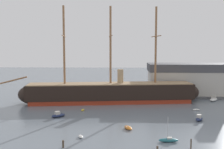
# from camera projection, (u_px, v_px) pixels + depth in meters

# --- Properties ---
(tall_ship) EXTENTS (65.14, 16.43, 31.37)m
(tall_ship) POSITION_uv_depth(u_px,v_px,m) (111.00, 92.00, 92.88)
(tall_ship) COLOR maroon
(tall_ship) RESTS_ON ground
(dinghy_foreground_left) EXTENTS (1.50, 2.15, 0.47)m
(dinghy_foreground_left) POSITION_uv_depth(u_px,v_px,m) (81.00, 136.00, 57.53)
(dinghy_foreground_left) COLOR silver
(dinghy_foreground_left) RESTS_ON ground
(sailboat_foreground_right) EXTENTS (3.85, 1.25, 4.97)m
(sailboat_foreground_right) POSITION_uv_depth(u_px,v_px,m) (168.00, 140.00, 54.87)
(sailboat_foreground_right) COLOR #236670
(sailboat_foreground_right) RESTS_ON ground
(dinghy_near_centre) EXTENTS (2.39, 3.20, 0.69)m
(dinghy_near_centre) POSITION_uv_depth(u_px,v_px,m) (128.00, 128.00, 63.34)
(dinghy_near_centre) COLOR orange
(dinghy_near_centre) RESTS_ON ground
(motorboat_mid_left) EXTENTS (3.93, 3.69, 1.60)m
(motorboat_mid_left) POSITION_uv_depth(u_px,v_px,m) (58.00, 115.00, 74.01)
(motorboat_mid_left) COLOR #1E284C
(motorboat_mid_left) RESTS_ON ground
(motorboat_mid_right) EXTENTS (3.01, 4.05, 1.57)m
(motorboat_mid_right) POSITION_uv_depth(u_px,v_px,m) (199.00, 118.00, 70.68)
(motorboat_mid_right) COLOR #1E284C
(motorboat_mid_right) RESTS_ON ground
(dinghy_alongside_bow) EXTENTS (0.99, 1.98, 0.45)m
(dinghy_alongside_bow) POSITION_uv_depth(u_px,v_px,m) (83.00, 110.00, 81.49)
(dinghy_alongside_bow) COLOR gold
(dinghy_alongside_bow) RESTS_ON ground
(dinghy_alongside_stern) EXTENTS (2.33, 1.40, 0.51)m
(dinghy_alongside_stern) POSITION_uv_depth(u_px,v_px,m) (196.00, 110.00, 81.56)
(dinghy_alongside_stern) COLOR silver
(dinghy_alongside_stern) RESTS_ON ground
(motorboat_far_left) EXTENTS (4.16, 3.07, 1.62)m
(motorboat_far_left) POSITION_uv_depth(u_px,v_px,m) (48.00, 96.00, 102.17)
(motorboat_far_left) COLOR #B22D28
(motorboat_far_left) RESTS_ON ground
(motorboat_far_right) EXTENTS (4.32, 5.09, 2.01)m
(motorboat_far_right) POSITION_uv_depth(u_px,v_px,m) (214.00, 99.00, 95.76)
(motorboat_far_right) COLOR silver
(motorboat_far_right) RESTS_ON ground
(motorboat_distant_centre) EXTENTS (4.41, 2.73, 1.72)m
(motorboat_distant_centre) POSITION_uv_depth(u_px,v_px,m) (128.00, 93.00, 109.70)
(motorboat_distant_centre) COLOR orange
(motorboat_distant_centre) RESTS_ON ground
(mooring_piling_left_pair) EXTENTS (0.24, 0.24, 1.89)m
(mooring_piling_left_pair) POSITION_uv_depth(u_px,v_px,m) (191.00, 144.00, 51.11)
(mooring_piling_left_pair) COLOR #4C3D2D
(mooring_piling_left_pair) RESTS_ON ground
(mooring_piling_right_pair) EXTENTS (0.36, 0.36, 1.38)m
(mooring_piling_right_pair) POSITION_uv_depth(u_px,v_px,m) (63.00, 144.00, 51.85)
(mooring_piling_right_pair) COLOR #4C3D2D
(mooring_piling_right_pair) RESTS_ON ground
(dockside_warehouse_right) EXTENTS (55.00, 14.58, 18.98)m
(dockside_warehouse_right) POSITION_uv_depth(u_px,v_px,m) (217.00, 80.00, 105.05)
(dockside_warehouse_right) COLOR #565659
(dockside_warehouse_right) RESTS_ON ground
(seagull_in_flight) EXTENTS (1.19, 0.47, 0.13)m
(seagull_in_flight) POSITION_uv_depth(u_px,v_px,m) (114.00, 71.00, 78.70)
(seagull_in_flight) COLOR silver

